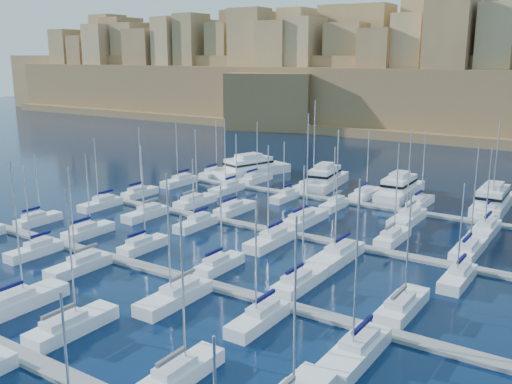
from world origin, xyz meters
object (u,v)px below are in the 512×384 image
Objects in this scene: sailboat_4 at (181,372)px; motor_yacht_b at (325,179)px; sailboat_2 at (19,302)px; motor_yacht_c at (400,189)px; motor_yacht_d at (493,201)px; motor_yacht_a at (251,168)px.

motor_yacht_b is at bearing 107.66° from sailboat_4.
motor_yacht_c is at bearing 76.42° from sailboat_2.
sailboat_2 is at bearing -103.58° from motor_yacht_c.
sailboat_2 is 71.24m from motor_yacht_c.
sailboat_4 reaches higher than motor_yacht_d.
sailboat_2 reaches higher than motor_yacht_a.
motor_yacht_a is (-17.96, 70.38, 0.95)m from sailboat_2.
motor_yacht_d is (51.29, -1.17, -0.00)m from motor_yacht_a.
motor_yacht_b is at bearing 89.12° from sailboat_2.
motor_yacht_c is at bearing 95.45° from sailboat_4.
motor_yacht_d is at bearing 81.95° from sailboat_4.
sailboat_4 is (23.42, -0.97, -0.03)m from sailboat_2.
motor_yacht_a is at bearing 104.31° from sailboat_2.
motor_yacht_b is (19.02, -1.12, -0.00)m from motor_yacht_a.
motor_yacht_a is 1.19× the size of motor_yacht_d.
motor_yacht_d is at bearing -0.11° from motor_yacht_c.
motor_yacht_b is at bearing -3.36° from motor_yacht_a.
motor_yacht_a and motor_yacht_c have the same top height.
sailboat_4 is at bearing -84.55° from motor_yacht_c.
sailboat_2 is at bearing -90.88° from motor_yacht_b.
sailboat_2 reaches higher than sailboat_4.
motor_yacht_b and motor_yacht_c have the same top height.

